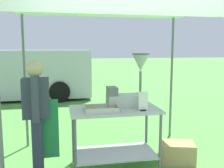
{
  "coord_description": "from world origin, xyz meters",
  "views": [
    {
      "loc": [
        -0.81,
        -2.53,
        1.76
      ],
      "look_at": [
        -0.08,
        1.18,
        1.23
      ],
      "focal_mm": 40.87,
      "sensor_mm": 36.0,
      "label": 1
    }
  ],
  "objects_px": {
    "vendor": "(37,114)",
    "donut_fryer": "(130,87)",
    "stall_canopy": "(113,10)",
    "van_silver": "(8,74)",
    "supply_crate": "(177,153)",
    "donut_cart": "(115,125)",
    "menu_sign": "(143,102)",
    "donut_tray": "(101,110)"
  },
  "relations": [
    {
      "from": "menu_sign",
      "to": "van_silver",
      "type": "bearing_deg",
      "value": 115.72
    },
    {
      "from": "donut_fryer",
      "to": "supply_crate",
      "type": "relative_size",
      "value": 1.35
    },
    {
      "from": "donut_cart",
      "to": "van_silver",
      "type": "height_order",
      "value": "van_silver"
    },
    {
      "from": "donut_cart",
      "to": "vendor",
      "type": "height_order",
      "value": "vendor"
    },
    {
      "from": "donut_fryer",
      "to": "supply_crate",
      "type": "xyz_separation_m",
      "value": [
        0.74,
        -0.11,
        -1.03
      ]
    },
    {
      "from": "supply_crate",
      "to": "van_silver",
      "type": "xyz_separation_m",
      "value": [
        -3.55,
        5.88,
        0.72
      ]
    },
    {
      "from": "vendor",
      "to": "supply_crate",
      "type": "relative_size",
      "value": 2.76
    },
    {
      "from": "donut_cart",
      "to": "van_silver",
      "type": "bearing_deg",
      "value": 113.62
    },
    {
      "from": "stall_canopy",
      "to": "menu_sign",
      "type": "distance_m",
      "value": 1.36
    },
    {
      "from": "menu_sign",
      "to": "vendor",
      "type": "distance_m",
      "value": 1.44
    },
    {
      "from": "donut_tray",
      "to": "van_silver",
      "type": "xyz_separation_m",
      "value": [
        -2.34,
        5.99,
        -0.04
      ]
    },
    {
      "from": "stall_canopy",
      "to": "donut_cart",
      "type": "bearing_deg",
      "value": -90.0
    },
    {
      "from": "supply_crate",
      "to": "donut_cart",
      "type": "bearing_deg",
      "value": 178.72
    },
    {
      "from": "vendor",
      "to": "van_silver",
      "type": "relative_size",
      "value": 0.29
    },
    {
      "from": "donut_tray",
      "to": "van_silver",
      "type": "height_order",
      "value": "van_silver"
    },
    {
      "from": "donut_tray",
      "to": "vendor",
      "type": "distance_m",
      "value": 0.85
    },
    {
      "from": "donut_cart",
      "to": "van_silver",
      "type": "relative_size",
      "value": 0.23
    },
    {
      "from": "vendor",
      "to": "donut_fryer",
      "type": "bearing_deg",
      "value": 9.54
    },
    {
      "from": "stall_canopy",
      "to": "menu_sign",
      "type": "bearing_deg",
      "value": -40.32
    },
    {
      "from": "menu_sign",
      "to": "supply_crate",
      "type": "xyz_separation_m",
      "value": [
        0.63,
        0.19,
        -0.86
      ]
    },
    {
      "from": "stall_canopy",
      "to": "van_silver",
      "type": "relative_size",
      "value": 0.53
    },
    {
      "from": "supply_crate",
      "to": "vendor",
      "type": "bearing_deg",
      "value": -177.0
    },
    {
      "from": "menu_sign",
      "to": "vendor",
      "type": "bearing_deg",
      "value": 176.9
    },
    {
      "from": "stall_canopy",
      "to": "vendor",
      "type": "relative_size",
      "value": 1.83
    },
    {
      "from": "donut_fryer",
      "to": "vendor",
      "type": "bearing_deg",
      "value": -170.46
    },
    {
      "from": "donut_cart",
      "to": "vendor",
      "type": "xyz_separation_m",
      "value": [
        -1.07,
        -0.13,
        0.26
      ]
    },
    {
      "from": "van_silver",
      "to": "supply_crate",
      "type": "bearing_deg",
      "value": -58.87
    },
    {
      "from": "donut_cart",
      "to": "donut_tray",
      "type": "height_order",
      "value": "donut_tray"
    },
    {
      "from": "menu_sign",
      "to": "supply_crate",
      "type": "relative_size",
      "value": 0.46
    },
    {
      "from": "vendor",
      "to": "donut_tray",
      "type": "bearing_deg",
      "value": -0.04
    },
    {
      "from": "donut_cart",
      "to": "menu_sign",
      "type": "distance_m",
      "value": 0.56
    },
    {
      "from": "supply_crate",
      "to": "menu_sign",
      "type": "bearing_deg",
      "value": -163.56
    },
    {
      "from": "supply_crate",
      "to": "stall_canopy",
      "type": "bearing_deg",
      "value": 173.04
    },
    {
      "from": "van_silver",
      "to": "donut_tray",
      "type": "bearing_deg",
      "value": -68.64
    },
    {
      "from": "donut_fryer",
      "to": "van_silver",
      "type": "xyz_separation_m",
      "value": [
        -2.81,
        5.77,
        -0.31
      ]
    },
    {
      "from": "donut_tray",
      "to": "vendor",
      "type": "relative_size",
      "value": 0.29
    },
    {
      "from": "donut_tray",
      "to": "menu_sign",
      "type": "height_order",
      "value": "menu_sign"
    },
    {
      "from": "menu_sign",
      "to": "vendor",
      "type": "height_order",
      "value": "vendor"
    },
    {
      "from": "donut_fryer",
      "to": "vendor",
      "type": "distance_m",
      "value": 1.36
    },
    {
      "from": "donut_cart",
      "to": "donut_fryer",
      "type": "relative_size",
      "value": 1.62
    },
    {
      "from": "stall_canopy",
      "to": "vendor",
      "type": "xyz_separation_m",
      "value": [
        -1.07,
        -0.23,
        -1.38
      ]
    },
    {
      "from": "menu_sign",
      "to": "van_silver",
      "type": "height_order",
      "value": "van_silver"
    }
  ]
}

